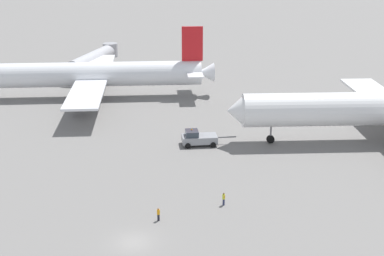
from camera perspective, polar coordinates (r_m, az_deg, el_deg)
The scene contains 6 objects.
ground_plane at distance 62.04m, azimuth -6.15°, elevation -11.78°, with size 600.00×600.00×0.00m, color slate.
airliner_at_gate_left at distance 116.43m, azimuth -11.36°, elevation 5.47°, with size 56.12×45.80×14.76m.
pushback_tug at distance 88.45m, azimuth 0.66°, elevation -1.05°, with size 8.99×3.65×2.82m.
ground_crew_ramp_agent_by_cones at distance 65.60m, azimuth -3.54°, elevation -8.99°, with size 0.36×0.36×1.67m.
ground_crew_wing_walker_right at distance 69.12m, azimuth 3.34°, elevation -7.40°, with size 0.36×0.49×1.72m.
jet_bridge at distance 138.20m, azimuth -9.97°, elevation 7.38°, with size 9.37×23.29×5.94m.
Camera 1 is at (5.53, -52.96, 31.85)m, focal length 50.89 mm.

